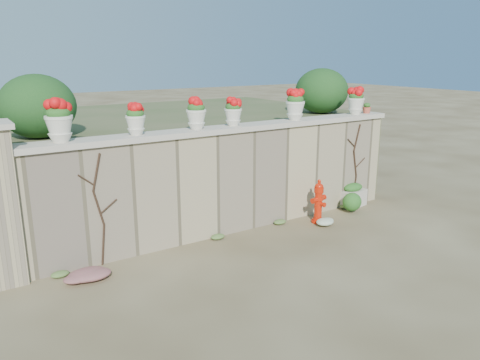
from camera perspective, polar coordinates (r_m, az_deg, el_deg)
ground at (r=8.15m, az=5.81°, el=-9.79°), size 80.00×80.00×0.00m
stone_wall at (r=9.19m, az=-1.06°, el=-0.19°), size 8.00×0.40×2.00m
wall_cap at (r=8.98m, az=-1.10°, el=6.29°), size 8.10×0.52×0.10m
raised_fill at (r=11.95m, az=-9.26°, el=3.17°), size 9.00×6.00×2.00m
back_shrub_left at (r=8.89m, az=-23.48°, el=8.24°), size 1.30×1.30×1.10m
back_shrub_right at (r=11.94m, az=9.92°, el=10.65°), size 1.30×1.30×1.10m
vine_left at (r=7.96m, az=-16.75°, el=-3.35°), size 0.60×0.04×1.91m
vine_right at (r=11.05m, az=13.90°, el=1.91°), size 0.60×0.04×1.91m
fire_hydrant at (r=9.86m, az=9.54°, el=-2.57°), size 0.40×0.29×0.93m
planter_box at (r=11.17m, az=13.55°, el=-1.85°), size 0.72×0.49×0.55m
green_shrub at (r=10.76m, az=13.88°, el=-2.36°), size 0.59×0.53×0.56m
magenta_clump at (r=7.78m, az=-18.46°, el=-10.91°), size 0.82×0.55×0.22m
white_flowers at (r=9.85m, az=10.41°, el=-4.91°), size 0.54×0.44×0.20m
urn_pot_0 at (r=7.75m, az=-21.21°, el=6.71°), size 0.42×0.42×0.66m
urn_pot_1 at (r=8.10m, az=-12.62°, el=7.21°), size 0.34×0.34×0.53m
urn_pot_2 at (r=8.56m, az=-5.36°, el=8.06°), size 0.36×0.36×0.57m
urn_pot_3 at (r=8.96m, az=-0.85°, el=8.28°), size 0.34×0.34×0.53m
urn_pot_4 at (r=9.84m, az=6.74°, el=9.06°), size 0.40×0.40×0.62m
urn_pot_5 at (r=11.07m, az=13.96°, el=9.30°), size 0.38×0.38×0.59m
terracotta_pot at (r=11.36m, az=15.20°, el=8.40°), size 0.19×0.19×0.23m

